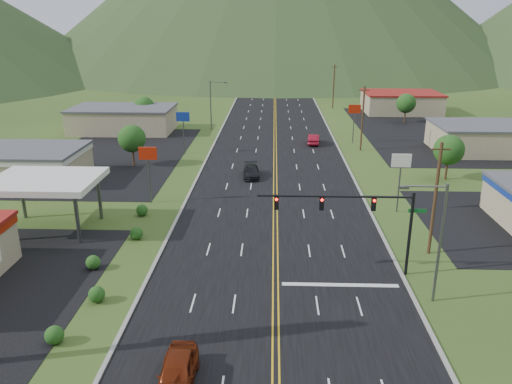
{
  "coord_description": "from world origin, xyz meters",
  "views": [
    {
      "loc": [
        -0.3,
        -22.35,
        19.38
      ],
      "look_at": [
        -1.84,
        20.93,
        4.5
      ],
      "focal_mm": 35.0,
      "sensor_mm": 36.0,
      "label": 1
    }
  ],
  "objects_px": {
    "streetlight_east": "(436,236)",
    "car_dark_mid": "(251,172)",
    "car_red_far": "(314,139)",
    "gas_canopy": "(45,182)",
    "car_red_near": "(177,373)",
    "traffic_signal": "(360,212)",
    "streetlight_west": "(212,102)"
  },
  "relations": [
    {
      "from": "car_red_far",
      "to": "streetlight_west",
      "type": "bearing_deg",
      "value": -25.42
    },
    {
      "from": "traffic_signal",
      "to": "car_red_near",
      "type": "relative_size",
      "value": 2.6
    },
    {
      "from": "traffic_signal",
      "to": "car_red_far",
      "type": "xyz_separation_m",
      "value": [
        -0.08,
        44.86,
        -4.51
      ]
    },
    {
      "from": "gas_canopy",
      "to": "car_dark_mid",
      "type": "height_order",
      "value": "gas_canopy"
    },
    {
      "from": "gas_canopy",
      "to": "car_red_near",
      "type": "height_order",
      "value": "gas_canopy"
    },
    {
      "from": "traffic_signal",
      "to": "car_dark_mid",
      "type": "height_order",
      "value": "traffic_signal"
    },
    {
      "from": "car_red_far",
      "to": "gas_canopy",
      "type": "bearing_deg",
      "value": 58.6
    },
    {
      "from": "streetlight_east",
      "to": "car_dark_mid",
      "type": "height_order",
      "value": "streetlight_east"
    },
    {
      "from": "gas_canopy",
      "to": "streetlight_east",
      "type": "bearing_deg",
      "value": -19.88
    },
    {
      "from": "traffic_signal",
      "to": "streetlight_east",
      "type": "xyz_separation_m",
      "value": [
        4.7,
        -4.0,
        -0.15
      ]
    },
    {
      "from": "streetlight_west",
      "to": "car_dark_mid",
      "type": "distance_m",
      "value": 31.5
    },
    {
      "from": "car_red_near",
      "to": "car_dark_mid",
      "type": "bearing_deg",
      "value": 85.72
    },
    {
      "from": "traffic_signal",
      "to": "streetlight_west",
      "type": "height_order",
      "value": "streetlight_west"
    },
    {
      "from": "streetlight_east",
      "to": "streetlight_west",
      "type": "relative_size",
      "value": 1.0
    },
    {
      "from": "streetlight_west",
      "to": "car_red_near",
      "type": "relative_size",
      "value": 1.79
    },
    {
      "from": "car_red_far",
      "to": "streetlight_east",
      "type": "bearing_deg",
      "value": 101.8
    },
    {
      "from": "traffic_signal",
      "to": "car_dark_mid",
      "type": "xyz_separation_m",
      "value": [
        -9.61,
        26.02,
        -4.61
      ]
    },
    {
      "from": "car_red_near",
      "to": "car_dark_mid",
      "type": "relative_size",
      "value": 1.01
    },
    {
      "from": "car_dark_mid",
      "to": "car_red_far",
      "type": "xyz_separation_m",
      "value": [
        9.53,
        18.84,
        0.09
      ]
    },
    {
      "from": "streetlight_east",
      "to": "car_red_near",
      "type": "distance_m",
      "value": 19.74
    },
    {
      "from": "traffic_signal",
      "to": "car_red_far",
      "type": "distance_m",
      "value": 45.09
    },
    {
      "from": "traffic_signal",
      "to": "streetlight_west",
      "type": "distance_m",
      "value": 58.88
    },
    {
      "from": "traffic_signal",
      "to": "gas_canopy",
      "type": "height_order",
      "value": "traffic_signal"
    },
    {
      "from": "car_red_near",
      "to": "streetlight_east",
      "type": "bearing_deg",
      "value": 29.18
    },
    {
      "from": "car_red_near",
      "to": "traffic_signal",
      "type": "bearing_deg",
      "value": 47.85
    },
    {
      "from": "traffic_signal",
      "to": "streetlight_west",
      "type": "relative_size",
      "value": 1.46
    },
    {
      "from": "traffic_signal",
      "to": "car_dark_mid",
      "type": "bearing_deg",
      "value": 110.26
    },
    {
      "from": "car_dark_mid",
      "to": "streetlight_west",
      "type": "bearing_deg",
      "value": 102.05
    },
    {
      "from": "streetlight_east",
      "to": "traffic_signal",
      "type": "bearing_deg",
      "value": 139.61
    },
    {
      "from": "streetlight_west",
      "to": "gas_canopy",
      "type": "xyz_separation_m",
      "value": [
        -10.32,
        -48.0,
        -0.31
      ]
    },
    {
      "from": "streetlight_west",
      "to": "car_red_near",
      "type": "height_order",
      "value": "streetlight_west"
    },
    {
      "from": "streetlight_east",
      "to": "car_dark_mid",
      "type": "relative_size",
      "value": 1.8
    }
  ]
}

